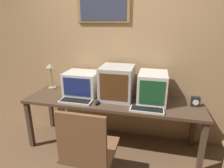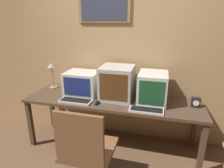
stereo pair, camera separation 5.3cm
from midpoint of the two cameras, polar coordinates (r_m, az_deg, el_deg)
name	(u,v)px [view 1 (the left image)]	position (r m, az deg, el deg)	size (l,w,h in m)	color
wall_back	(118,51)	(2.71, 1.36, 10.02)	(8.00, 0.08, 2.60)	tan
desk	(112,104)	(2.52, -0.60, -6.16)	(2.32, 0.65, 0.72)	#4C3828
monitor_left	(82,83)	(2.68, -9.69, 0.25)	(0.45, 0.38, 0.32)	beige
monitor_center	(117,83)	(2.47, 0.91, 0.42)	(0.42, 0.43, 0.44)	#B7B2A8
monitor_right	(152,87)	(2.43, 11.59, -0.98)	(0.35, 0.45, 0.38)	beige
keyboard_main	(76,101)	(2.47, -11.62, -5.15)	(0.42, 0.17, 0.03)	beige
keyboard_side	(147,110)	(2.22, 9.89, -7.75)	(0.39, 0.16, 0.03)	beige
mouse_near_keyboard	(97,103)	(2.37, -5.26, -5.66)	(0.06, 0.11, 0.04)	black
desk_clock	(195,102)	(2.49, 23.50, -4.93)	(0.10, 0.06, 0.12)	black
desk_lamp	(51,70)	(2.99, -18.62, 4.01)	(0.14, 0.14, 0.39)	tan
office_chair	(89,158)	(2.01, -7.83, -21.41)	(0.52, 0.52, 0.98)	black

